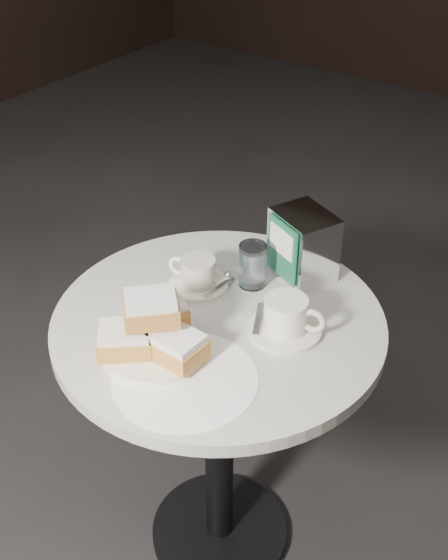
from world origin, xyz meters
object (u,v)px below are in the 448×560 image
beignet_plate (153,333)px  water_glass_left (253,266)px  napkin_dispenser (303,245)px  water_glass_right (286,246)px  coffee_cup_left (198,274)px  coffee_cup_right (286,318)px  cafe_table (219,386)px

beignet_plate → water_glass_left: bearing=84.9°
beignet_plate → napkin_dispenser: 0.41m
water_glass_right → napkin_dispenser: 0.05m
coffee_cup_left → napkin_dispenser: (0.16, 0.17, 0.05)m
coffee_cup_right → water_glass_right: size_ratio=1.56×
coffee_cup_right → napkin_dispenser: 0.21m
cafe_table → napkin_dispenser: (0.06, 0.24, 0.28)m
cafe_table → napkin_dispenser: 0.37m
beignet_plate → coffee_cup_right: size_ratio=1.50×
coffee_cup_left → water_glass_left: bearing=28.1°
water_glass_left → water_glass_right: size_ratio=0.88×
beignet_plate → cafe_table: bearing=76.9°
beignet_plate → coffee_cup_right: (0.18, 0.21, -0.02)m
water_glass_right → napkin_dispenser: (0.05, -0.00, 0.02)m
water_glass_right → cafe_table: bearing=-93.0°
water_glass_right → napkin_dispenser: size_ratio=0.70×
coffee_cup_left → coffee_cup_right: 0.24m
cafe_table → water_glass_left: bearing=94.2°
cafe_table → coffee_cup_left: (-0.11, 0.07, 0.23)m
beignet_plate → water_glass_left: 0.31m
water_glass_left → water_glass_right: water_glass_right is taller
cafe_table → water_glass_left: 0.29m
beignet_plate → coffee_cup_right: beignet_plate is taller
cafe_table → napkin_dispenser: napkin_dispenser is taller
beignet_plate → water_glass_right: (0.05, 0.40, 0.01)m
cafe_table → beignet_plate: (-0.04, -0.16, 0.25)m
beignet_plate → water_glass_right: bearing=82.9°
water_glass_left → napkin_dispenser: size_ratio=0.61×
cafe_table → beignet_plate: beignet_plate is taller
water_glass_left → water_glass_right: 0.10m
cafe_table → coffee_cup_right: (0.14, 0.04, 0.23)m
water_glass_left → napkin_dispenser: (0.07, 0.10, 0.03)m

